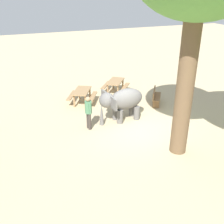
# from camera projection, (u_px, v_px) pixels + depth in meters

# --- Properties ---
(ground_plane) EXTENTS (60.00, 60.00, 0.00)m
(ground_plane) POSITION_uv_depth(u_px,v_px,m) (137.00, 129.00, 12.67)
(ground_plane) COLOR tan
(elephant) EXTENTS (1.57, 2.35, 1.62)m
(elephant) POSITION_uv_depth(u_px,v_px,m) (122.00, 101.00, 13.04)
(elephant) COLOR slate
(elephant) RESTS_ON ground_plane
(person_handler) EXTENTS (0.51, 0.32, 1.62)m
(person_handler) POSITION_uv_depth(u_px,v_px,m) (88.00, 110.00, 12.27)
(person_handler) COLOR #3F3833
(person_handler) RESTS_ON ground_plane
(wooden_bench) EXTENTS (1.39, 1.10, 0.88)m
(wooden_bench) POSITION_uv_depth(u_px,v_px,m) (156.00, 96.00, 15.09)
(wooden_bench) COLOR olive
(wooden_bench) RESTS_ON ground_plane
(picnic_table_near) EXTENTS (2.09, 2.09, 0.78)m
(picnic_table_near) POSITION_uv_depth(u_px,v_px,m) (115.00, 84.00, 16.68)
(picnic_table_near) COLOR #9E7A51
(picnic_table_near) RESTS_ON ground_plane
(picnic_table_far) EXTENTS (2.02, 2.02, 0.78)m
(picnic_table_far) POSITION_uv_depth(u_px,v_px,m) (82.00, 93.00, 15.17)
(picnic_table_far) COLOR #9E7A51
(picnic_table_far) RESTS_ON ground_plane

